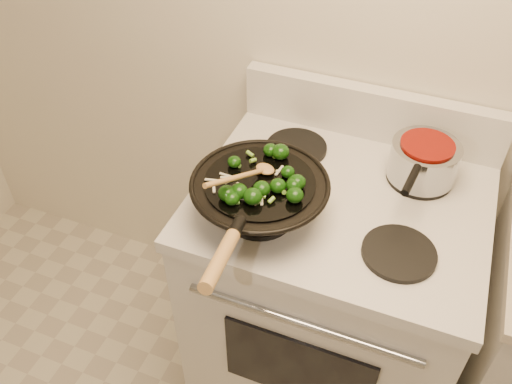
% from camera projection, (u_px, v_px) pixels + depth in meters
% --- Properties ---
extents(stove, '(0.78, 0.67, 1.08)m').
position_uv_depth(stove, '(327.00, 296.00, 1.76)').
color(stove, silver).
rests_on(stove, ground).
extents(wok, '(0.35, 0.58, 0.20)m').
position_uv_depth(wok, '(259.00, 197.00, 1.35)').
color(wok, black).
rests_on(wok, stove).
extents(stirfry, '(0.25, 0.24, 0.04)m').
position_uv_depth(stirfry, '(267.00, 181.00, 1.30)').
color(stirfry, '#0E3207').
rests_on(stirfry, wok).
extents(wooden_spoon, '(0.11, 0.22, 0.09)m').
position_uv_depth(wooden_spoon, '(249.00, 174.00, 1.29)').
color(wooden_spoon, '#AE8044').
rests_on(wooden_spoon, wok).
extents(saucepan, '(0.18, 0.30, 0.11)m').
position_uv_depth(saucepan, '(424.00, 160.00, 1.46)').
color(saucepan, '#999CA1').
rests_on(saucepan, stove).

